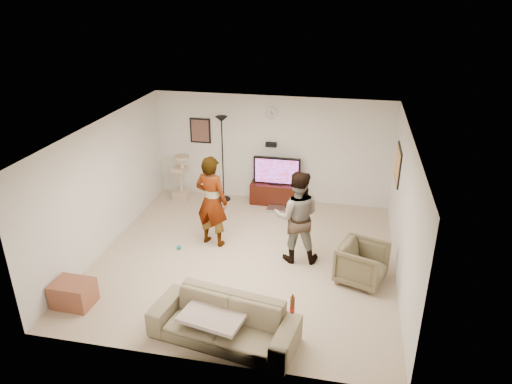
% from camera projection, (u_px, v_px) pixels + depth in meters
% --- Properties ---
extents(floor, '(5.50, 5.50, 0.02)m').
position_uv_depth(floor, '(246.00, 258.00, 8.96)').
color(floor, '#C5AC93').
rests_on(floor, ground).
extents(ceiling, '(5.50, 5.50, 0.02)m').
position_uv_depth(ceiling, '(244.00, 130.00, 7.94)').
color(ceiling, white).
rests_on(ceiling, wall_back).
extents(wall_back, '(5.50, 0.04, 2.50)m').
position_uv_depth(wall_back, '(271.00, 149.00, 10.91)').
color(wall_back, silver).
rests_on(wall_back, floor).
extents(wall_front, '(5.50, 0.04, 2.50)m').
position_uv_depth(wall_front, '(197.00, 286.00, 5.99)').
color(wall_front, silver).
rests_on(wall_front, floor).
extents(wall_left, '(0.04, 5.50, 2.50)m').
position_uv_depth(wall_left, '(104.00, 185.00, 8.96)').
color(wall_left, silver).
rests_on(wall_left, floor).
extents(wall_right, '(0.04, 5.50, 2.50)m').
position_uv_depth(wall_right, '(404.00, 211.00, 7.94)').
color(wall_right, silver).
rests_on(wall_right, floor).
extents(wall_clock, '(0.26, 0.04, 0.26)m').
position_uv_depth(wall_clock, '(272.00, 114.00, 10.54)').
color(wall_clock, white).
rests_on(wall_clock, wall_back).
extents(wall_speaker, '(0.25, 0.10, 0.10)m').
position_uv_depth(wall_speaker, '(271.00, 145.00, 10.81)').
color(wall_speaker, black).
rests_on(wall_speaker, wall_back).
extents(picture_back, '(0.42, 0.03, 0.52)m').
position_uv_depth(picture_back, '(200.00, 131.00, 11.06)').
color(picture_back, brown).
rests_on(picture_back, wall_back).
extents(picture_right, '(0.03, 0.78, 0.62)m').
position_uv_depth(picture_right, '(398.00, 165.00, 9.28)').
color(picture_right, '#E49C4A').
rests_on(picture_right, wall_right).
extents(tv_stand, '(1.20, 0.45, 0.50)m').
position_uv_depth(tv_stand, '(276.00, 193.00, 11.07)').
color(tv_stand, black).
rests_on(tv_stand, floor).
extents(console_box, '(0.40, 0.30, 0.07)m').
position_uv_depth(console_box, '(276.00, 209.00, 10.79)').
color(console_box, '#AEAEB8').
rests_on(console_box, floor).
extents(tv, '(1.08, 0.08, 0.64)m').
position_uv_depth(tv, '(277.00, 171.00, 10.83)').
color(tv, black).
rests_on(tv, tv_stand).
extents(tv_screen, '(1.00, 0.01, 0.57)m').
position_uv_depth(tv_screen, '(277.00, 171.00, 10.79)').
color(tv_screen, '#7D48DE').
rests_on(tv_screen, tv).
extents(floor_lamp, '(0.32, 0.32, 2.04)m').
position_uv_depth(floor_lamp, '(223.00, 159.00, 10.94)').
color(floor_lamp, black).
rests_on(floor_lamp, floor).
extents(cat_tree, '(0.37, 0.37, 1.11)m').
position_uv_depth(cat_tree, '(180.00, 177.00, 11.20)').
color(cat_tree, tan).
rests_on(cat_tree, floor).
extents(person_left, '(0.76, 0.60, 1.84)m').
position_uv_depth(person_left, '(212.00, 201.00, 9.08)').
color(person_left, '#AFAFAF').
rests_on(person_left, floor).
extents(person_right, '(0.93, 0.76, 1.77)m').
position_uv_depth(person_right, '(297.00, 217.00, 8.56)').
color(person_right, '#366897').
rests_on(person_right, floor).
extents(sofa, '(2.25, 1.19, 0.62)m').
position_uv_depth(sofa, '(224.00, 321.00, 6.79)').
color(sofa, '#766A50').
rests_on(sofa, floor).
extents(throw_blanket, '(1.03, 0.87, 0.06)m').
position_uv_depth(throw_blanket, '(215.00, 314.00, 6.77)').
color(throw_blanket, '#C5AFA1').
rests_on(throw_blanket, sofa).
extents(beer_bottle, '(0.06, 0.06, 0.25)m').
position_uv_depth(beer_bottle, '(292.00, 305.00, 6.43)').
color(beer_bottle, '#542507').
rests_on(beer_bottle, sofa).
extents(armchair, '(0.99, 0.97, 0.71)m').
position_uv_depth(armchair, '(362.00, 263.00, 8.11)').
color(armchair, brown).
rests_on(armchair, floor).
extents(side_table, '(0.64, 0.49, 0.42)m').
position_uv_depth(side_table, '(73.00, 293.00, 7.57)').
color(side_table, brown).
rests_on(side_table, floor).
extents(toy_ball, '(0.09, 0.09, 0.09)m').
position_uv_depth(toy_ball, '(179.00, 247.00, 9.21)').
color(toy_ball, '#1074A3').
rests_on(toy_ball, floor).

